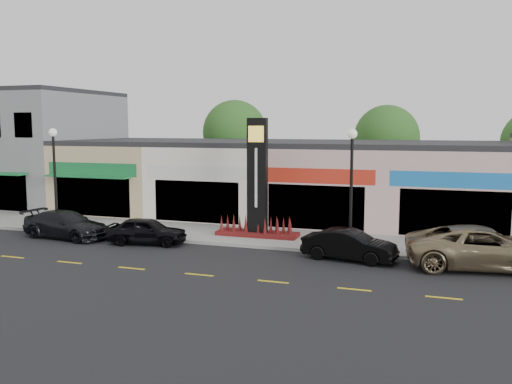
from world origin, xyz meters
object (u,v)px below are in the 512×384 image
lamp_west_near (55,168)px  car_black_sedan (147,231)px  car_black_conv (349,245)px  car_dark_sedan (66,225)px  car_gold_suv (485,248)px  lamp_east_near (351,177)px  pylon_sign (257,195)px

lamp_west_near → car_black_sedan: size_ratio=1.41×
car_black_sedan → car_black_conv: 9.90m
lamp_west_near → car_black_conv: size_ratio=1.36×
car_black_conv → car_dark_sedan: bearing=99.0°
car_gold_suv → lamp_east_near: bearing=71.1°
car_black_sedan → car_black_conv: car_black_conv is taller
lamp_west_near → car_dark_sedan: 3.44m
lamp_west_near → car_black_conv: lamp_west_near is taller
pylon_sign → car_gold_suv: pylon_sign is taller
lamp_west_near → lamp_east_near: bearing=0.0°
lamp_east_near → pylon_sign: bearing=161.3°
lamp_west_near → pylon_sign: pylon_sign is taller
pylon_sign → car_black_sedan: size_ratio=1.55×
car_black_conv → car_gold_suv: (5.39, 0.32, 0.19)m
car_black_conv → pylon_sign: bearing=68.9°
lamp_east_near → car_black_conv: 3.11m
lamp_east_near → car_black_sedan: lamp_east_near is taller
car_black_conv → car_gold_suv: bearing=-77.5°
pylon_sign → car_black_sedan: (-4.73, -2.95, -1.61)m
car_black_sedan → lamp_west_near: bearing=69.6°
lamp_east_near → car_black_conv: size_ratio=1.36×
lamp_west_near → lamp_east_near: 16.00m
lamp_east_near → car_gold_suv: lamp_east_near is taller
lamp_east_near → car_black_conv: (0.17, -1.32, -2.81)m
car_black_conv → lamp_west_near: bearing=94.5°
pylon_sign → car_gold_suv: size_ratio=0.97×
car_dark_sedan → car_black_sedan: (4.69, 0.02, -0.04)m
car_dark_sedan → car_gold_suv: bearing=-82.4°
pylon_sign → car_black_conv: 6.20m
lamp_west_near → car_dark_sedan: bearing=-38.6°
lamp_east_near → car_dark_sedan: size_ratio=1.14×
lamp_west_near → pylon_sign: 11.19m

